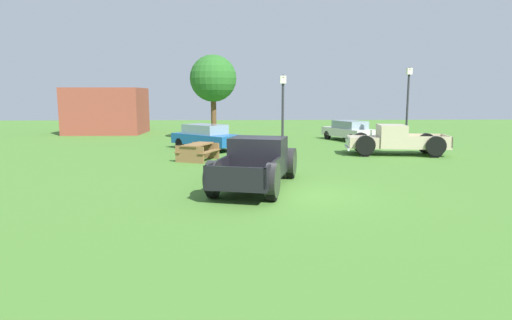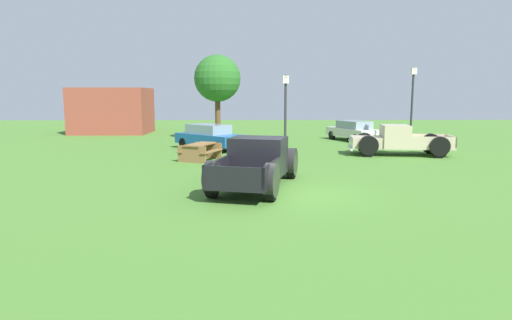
{
  "view_description": "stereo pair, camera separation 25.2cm",
  "coord_description": "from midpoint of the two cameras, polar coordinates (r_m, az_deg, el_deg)",
  "views": [
    {
      "loc": [
        -1.45,
        -13.08,
        2.98
      ],
      "look_at": [
        -0.98,
        0.86,
        0.9
      ],
      "focal_mm": 30.48,
      "sensor_mm": 36.0,
      "label": 1
    },
    {
      "loc": [
        -1.2,
        -13.09,
        2.98
      ],
      "look_at": [
        -0.98,
        0.86,
        0.9
      ],
      "focal_mm": 30.48,
      "sensor_mm": 36.0,
      "label": 2
    }
  ],
  "objects": [
    {
      "name": "pickup_truck_foreground",
      "position": [
        14.5,
        -0.16,
        -0.3
      ],
      "size": [
        3.2,
        5.57,
        1.61
      ],
      "color": "black",
      "rests_on": "ground_plane"
    },
    {
      "name": "lamp_post_far",
      "position": [
        26.47,
        19.0,
        6.76
      ],
      "size": [
        0.36,
        0.36,
        4.58
      ],
      "color": "#2D2D33",
      "rests_on": "ground_plane"
    },
    {
      "name": "oak_tree_east",
      "position": [
        29.32,
        -5.9,
        10.55
      ],
      "size": [
        3.08,
        3.08,
        5.64
      ],
      "color": "brown",
      "rests_on": "ground_plane"
    },
    {
      "name": "sedan_distant_a",
      "position": [
        24.25,
        -6.84,
        3.09
      ],
      "size": [
        4.19,
        4.08,
        1.39
      ],
      "color": "#195699",
      "rests_on": "ground_plane"
    },
    {
      "name": "pickup_truck_behind_left",
      "position": [
        22.9,
        16.86,
        2.46
      ],
      "size": [
        5.16,
        2.51,
        1.52
      ],
      "color": "#C6B793",
      "rests_on": "ground_plane"
    },
    {
      "name": "lamp_post_near",
      "position": [
        21.02,
        3.19,
        6.02
      ],
      "size": [
        0.36,
        0.36,
        3.97
      ],
      "color": "#2D2D33",
      "rests_on": "ground_plane"
    },
    {
      "name": "ground_plane",
      "position": [
        13.49,
        3.76,
        -4.31
      ],
      "size": [
        80.0,
        80.0,
        0.0
      ],
      "primitive_type": "plane",
      "color": "#477A2D"
    },
    {
      "name": "trash_can",
      "position": [
        21.75,
        -0.62,
        1.88
      ],
      "size": [
        0.59,
        0.59,
        0.95
      ],
      "color": "orange",
      "rests_on": "ground_plane"
    },
    {
      "name": "picnic_table",
      "position": [
        20.22,
        -8.0,
        1.33
      ],
      "size": [
        2.04,
        2.22,
        0.78
      ],
      "color": "olive",
      "rests_on": "ground_plane"
    },
    {
      "name": "sedan_distant_b",
      "position": [
        29.4,
        11.83,
        3.85
      ],
      "size": [
        3.04,
        4.29,
        1.33
      ],
      "color": "silver",
      "rests_on": "ground_plane"
    },
    {
      "name": "brick_pavilion",
      "position": [
        36.4,
        -19.2,
        6.12
      ],
      "size": [
        5.73,
        4.44,
        3.56
      ],
      "color": "brown",
      "rests_on": "ground_plane"
    }
  ]
}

